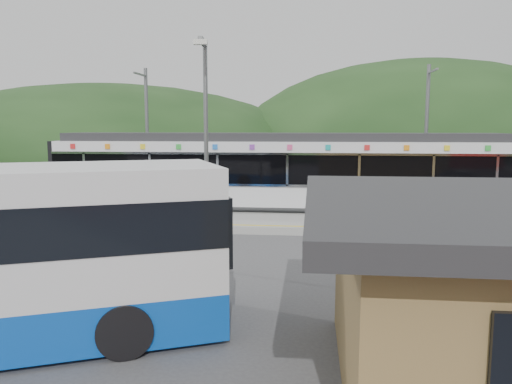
# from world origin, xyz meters

# --- Properties ---
(ground) EXTENTS (120.00, 120.00, 0.00)m
(ground) POSITION_xyz_m (0.00, 0.00, 0.00)
(ground) COLOR #4C4C4F
(ground) RESTS_ON ground
(hills) EXTENTS (146.00, 149.00, 26.00)m
(hills) POSITION_xyz_m (6.19, 5.29, 0.00)
(hills) COLOR #1E3D19
(hills) RESTS_ON ground
(platform) EXTENTS (26.00, 3.20, 0.30)m
(platform) POSITION_xyz_m (0.00, 3.30, 0.15)
(platform) COLOR #9E9E99
(platform) RESTS_ON ground
(yellow_line) EXTENTS (26.00, 0.10, 0.01)m
(yellow_line) POSITION_xyz_m (0.00, 2.00, 0.30)
(yellow_line) COLOR yellow
(yellow_line) RESTS_ON platform
(train) EXTENTS (20.44, 3.01, 3.74)m
(train) POSITION_xyz_m (-0.03, 6.00, 2.06)
(train) COLOR black
(train) RESTS_ON ground
(catenary_mast_west) EXTENTS (0.18, 1.80, 7.00)m
(catenary_mast_west) POSITION_xyz_m (-7.00, 8.56, 3.65)
(catenary_mast_west) COLOR slate
(catenary_mast_west) RESTS_ON ground
(catenary_mast_east) EXTENTS (0.18, 1.80, 7.00)m
(catenary_mast_east) POSITION_xyz_m (7.00, 8.56, 3.65)
(catenary_mast_east) COLOR slate
(catenary_mast_east) RESTS_ON ground
(lamp_post) EXTENTS (0.37, 1.12, 6.33)m
(lamp_post) POSITION_xyz_m (-1.42, -3.13, 3.77)
(lamp_post) COLOR slate
(lamp_post) RESTS_ON ground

